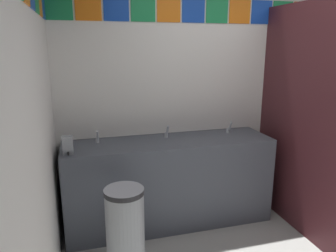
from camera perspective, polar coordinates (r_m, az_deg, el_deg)
name	(u,v)px	position (r m, az deg, el deg)	size (l,w,h in m)	color
wall_back	(234,81)	(3.68, 11.65, 7.75)	(3.84, 0.09, 2.81)	white
wall_side	(19,128)	(1.72, -24.84, -0.32)	(0.09, 3.12, 2.81)	white
vanity_counter	(169,181)	(3.33, 0.21, -9.64)	(2.06, 0.56, 0.88)	#4C515B
faucet_left	(97,138)	(3.15, -12.39, -2.11)	(0.04, 0.10, 0.14)	silver
faucet_center	(167,133)	(3.25, -0.21, -1.24)	(0.04, 0.10, 0.14)	silver
faucet_right	(229,128)	(3.49, 10.74, -0.42)	(0.04, 0.10, 0.14)	silver
soap_dispenser	(68,145)	(2.90, -17.32, -3.29)	(0.09, 0.09, 0.16)	gray
toilet	(324,180)	(4.11, 25.86, -8.66)	(0.39, 0.49, 0.74)	white
trash_bin	(125,231)	(2.72, -7.57, -17.88)	(0.31, 0.31, 0.72)	#999EA3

